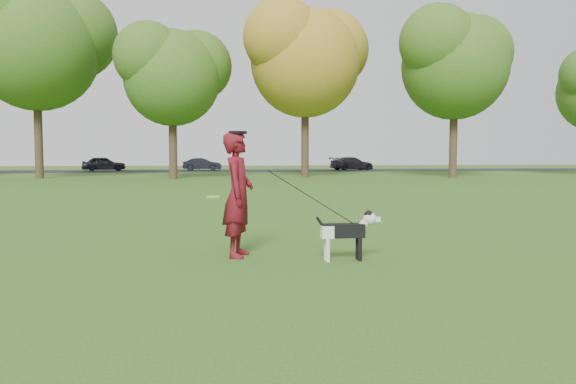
{
  "coord_description": "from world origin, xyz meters",
  "views": [
    {
      "loc": [
        -1.3,
        -8.12,
        1.52
      ],
      "look_at": [
        -0.31,
        0.04,
        0.95
      ],
      "focal_mm": 35.0,
      "sensor_mm": 36.0,
      "label": 1
    }
  ],
  "objects": [
    {
      "name": "ground",
      "position": [
        0.0,
        0.0,
        0.0
      ],
      "size": [
        120.0,
        120.0,
        0.0
      ],
      "primitive_type": "plane",
      "color": "#285116",
      "rests_on": "ground"
    },
    {
      "name": "tree_row",
      "position": [
        -1.43,
        26.07,
        7.41
      ],
      "size": [
        51.74,
        8.86,
        12.01
      ],
      "color": "#38281C",
      "rests_on": "ground"
    },
    {
      "name": "car_left",
      "position": [
        -10.84,
        40.0,
        0.62
      ],
      "size": [
        3.75,
        2.17,
        1.2
      ],
      "primitive_type": "imported",
      "rotation": [
        0.0,
        0.0,
        1.8
      ],
      "color": "black",
      "rests_on": "road"
    },
    {
      "name": "man",
      "position": [
        -1.03,
        0.09,
        0.92
      ],
      "size": [
        0.57,
        0.75,
        1.83
      ],
      "primitive_type": "imported",
      "rotation": [
        0.0,
        0.0,
        1.35
      ],
      "color": "#5A0C15",
      "rests_on": "ground"
    },
    {
      "name": "dog",
      "position": [
        0.5,
        -0.41,
        0.44
      ],
      "size": [
        0.96,
        0.19,
        0.73
      ],
      "color": "black",
      "rests_on": "ground"
    },
    {
      "name": "road",
      "position": [
        0.0,
        40.0,
        0.01
      ],
      "size": [
        120.0,
        7.0,
        0.02
      ],
      "primitive_type": "cube",
      "color": "black",
      "rests_on": "ground"
    },
    {
      "name": "car_right",
      "position": [
        10.24,
        40.0,
        0.59
      ],
      "size": [
        4.21,
        2.62,
        1.14
      ],
      "primitive_type": "imported",
      "rotation": [
        0.0,
        0.0,
        1.85
      ],
      "color": "black",
      "rests_on": "road"
    },
    {
      "name": "man_held_items",
      "position": [
        0.0,
        -0.19,
        0.88
      ],
      "size": [
        2.14,
        0.63,
        1.35
      ],
      "color": "#52F91F",
      "rests_on": "ground"
    },
    {
      "name": "car_mid",
      "position": [
        -2.74,
        40.0,
        0.56
      ],
      "size": [
        3.28,
        1.24,
        1.07
      ],
      "primitive_type": "imported",
      "rotation": [
        0.0,
        0.0,
        1.54
      ],
      "color": "black",
      "rests_on": "road"
    }
  ]
}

